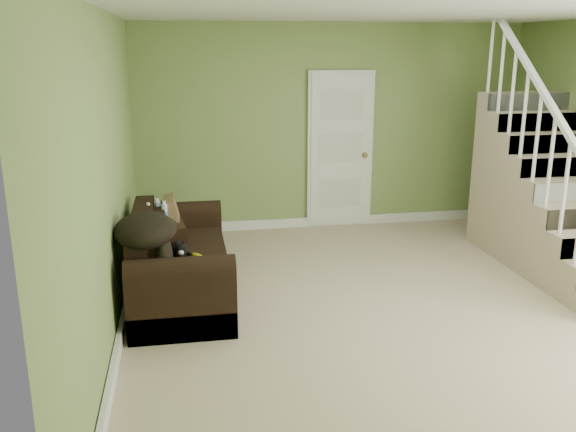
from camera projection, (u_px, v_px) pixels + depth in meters
name	position (u px, v px, depth m)	size (l,w,h in m)	color
floor	(402.00, 308.00, 5.56)	(5.00, 5.50, 0.01)	tan
ceiling	(418.00, 8.00, 4.86)	(5.00, 5.50, 0.01)	white
wall_back	(332.00, 128.00, 7.82)	(5.00, 0.04, 2.60)	#77944F
wall_left	(108.00, 179.00, 4.80)	(0.04, 5.50, 2.60)	#77944F
baseboard_back	(331.00, 221.00, 8.12)	(5.00, 0.04, 0.12)	white
baseboard_left	(123.00, 323.00, 5.14)	(0.04, 5.50, 0.12)	white
door	(340.00, 151.00, 7.87)	(0.86, 0.12, 2.02)	white
staircase	(548.00, 205.00, 6.63)	(1.00, 2.51, 2.82)	tan
sofa	(177.00, 265.00, 5.78)	(0.88, 2.04, 0.81)	black
side_table	(160.00, 251.00, 6.17)	(0.55, 0.55, 0.83)	black
cat	(179.00, 250.00, 5.55)	(0.22, 0.43, 0.21)	black
banana	(198.00, 256.00, 5.55)	(0.05, 0.17, 0.05)	yellow
throw_pillow	(174.00, 217.00, 6.29)	(0.10, 0.41, 0.41)	#513820
throw_blanket	(145.00, 230.00, 5.06)	(0.50, 0.66, 0.27)	black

